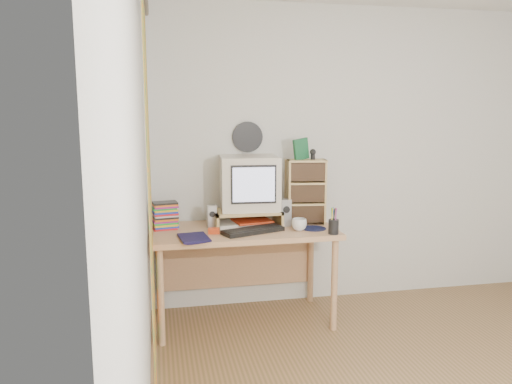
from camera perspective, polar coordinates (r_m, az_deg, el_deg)
name	(u,v)px	position (r m, az deg, el deg)	size (l,w,h in m)	color
back_wall	(353,157)	(4.39, 11.03, 3.99)	(3.50, 3.50, 0.00)	silver
left_wall	(140,199)	(2.33, -13.14, -0.84)	(3.50, 3.50, 0.00)	silver
curtain	(150,202)	(2.82, -11.99, -1.09)	(2.20, 2.20, 0.00)	orange
wall_disc	(248,137)	(4.10, -0.97, 6.30)	(0.25, 0.25, 0.02)	black
desk	(242,243)	(3.93, -1.61, -5.89)	(1.40, 0.70, 0.75)	tan
monitor_riser	(247,214)	(3.92, -1.00, -2.49)	(0.52, 0.30, 0.12)	tan
crt_monitor	(249,183)	(3.93, -0.76, 1.05)	(0.44, 0.44, 0.42)	beige
speaker_left	(212,217)	(3.85, -5.08, -2.83)	(0.07, 0.07, 0.18)	#A7A8AC
speaker_right	(285,212)	(3.91, 3.34, -2.35)	(0.08, 0.08, 0.21)	#A7A8AC
keyboard	(253,230)	(3.71, -0.35, -4.42)	(0.47, 0.16, 0.03)	black
dvd_stack	(165,213)	(3.86, -10.37, -2.34)	(0.18, 0.13, 0.25)	brown
cd_rack	(306,192)	(3.98, 5.75, 0.02)	(0.31, 0.16, 0.51)	tan
mug	(299,225)	(3.78, 4.96, -3.73)	(0.11, 0.11, 0.09)	silver
diary	(180,237)	(3.52, -8.68, -5.15)	(0.24, 0.18, 0.05)	#120F38
mousepad	(313,228)	(3.86, 6.59, -4.16)	(0.19, 0.19, 0.00)	#0F1733
pen_cup	(334,224)	(3.70, 8.86, -3.62)	(0.08, 0.08, 0.15)	black
papers	(242,222)	(3.95, -1.64, -3.47)	(0.33, 0.24, 0.04)	silver
red_box	(214,231)	(3.69, -4.83, -4.45)	(0.08, 0.05, 0.04)	red
game_box	(301,149)	(3.94, 5.17, 4.91)	(0.13, 0.03, 0.16)	#185632
webcam	(313,154)	(3.95, 6.51, 4.31)	(0.05, 0.05, 0.08)	black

